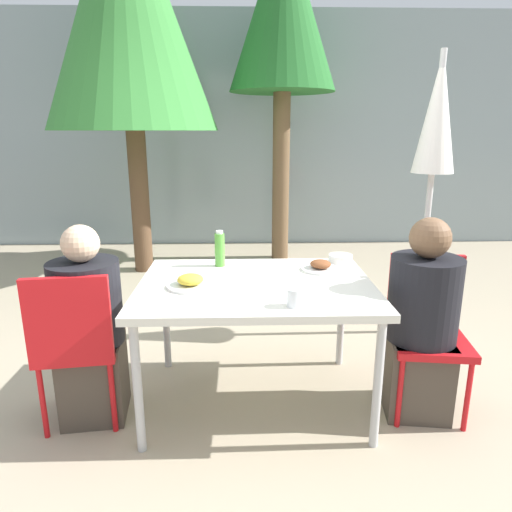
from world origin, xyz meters
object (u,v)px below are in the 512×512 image
object	(u,v)px
tree_behind_right	(127,6)
closed_umbrella	(435,137)
chair_right	(427,322)
bottle	(220,249)
person_right	(421,326)
drinking_cup	(294,298)
salad_bowl	(340,259)
chair_left	(76,338)
tree_behind_left	(283,12)
person_left	(89,332)

from	to	relation	value
tree_behind_right	closed_umbrella	bearing A→B (deg)	-34.84
chair_right	bottle	bearing A→B (deg)	-10.30
person_right	closed_umbrella	xyz separation A→B (m)	(0.40, 1.02, 0.97)
chair_right	drinking_cup	xyz separation A→B (m)	(-0.77, -0.31, 0.27)
drinking_cup	salad_bowl	distance (m)	0.81
chair_left	closed_umbrella	xyz separation A→B (m)	(2.21, 1.10, 0.98)
bottle	salad_bowl	xyz separation A→B (m)	(0.75, 0.04, -0.08)
person_right	drinking_cup	world-z (taller)	person_right
closed_umbrella	salad_bowl	xyz separation A→B (m)	(-0.75, -0.54, -0.73)
bottle	tree_behind_right	distance (m)	3.12
person_right	salad_bowl	size ratio (longest dim) A/B	7.45
chair_left	person_right	world-z (taller)	person_right
bottle	tree_behind_left	xyz separation A→B (m)	(0.60, 2.76, 1.93)
person_left	salad_bowl	size ratio (longest dim) A/B	7.26
chair_right	closed_umbrella	distance (m)	1.41
chair_right	closed_umbrella	world-z (taller)	closed_umbrella
chair_left	salad_bowl	xyz separation A→B (m)	(1.46, 0.56, 0.25)
chair_right	person_right	distance (m)	0.10
chair_left	salad_bowl	distance (m)	1.58
closed_umbrella	person_left	bearing A→B (deg)	-154.90
person_left	drinking_cup	distance (m)	1.11
closed_umbrella	salad_bowl	bearing A→B (deg)	-144.09
chair_left	drinking_cup	bearing A→B (deg)	-15.20
drinking_cup	person_left	bearing A→B (deg)	166.90
chair_right	closed_umbrella	bearing A→B (deg)	-102.18
person_left	person_right	distance (m)	1.77
closed_umbrella	tree_behind_left	xyz separation A→B (m)	(-0.90, 2.18, 1.28)
bottle	person_left	bearing A→B (deg)	-147.21
salad_bowl	person_left	bearing A→B (deg)	-161.53
tree_behind_left	salad_bowl	bearing A→B (deg)	-86.84
chair_left	tree_behind_right	size ratio (longest dim) A/B	0.22
person_left	chair_left	bearing A→B (deg)	-121.88
tree_behind_right	salad_bowl	bearing A→B (deg)	-52.68
bottle	tree_behind_right	world-z (taller)	tree_behind_right
person_right	tree_behind_right	world-z (taller)	tree_behind_right
bottle	drinking_cup	distance (m)	0.78
person_right	drinking_cup	distance (m)	0.80
person_right	bottle	distance (m)	1.22
chair_left	person_left	bearing A→B (deg)	58.12
tree_behind_right	chair_right	bearing A→B (deg)	-51.44
person_right	tree_behind_right	xyz separation A→B (m)	(-2.07, 2.74, 2.19)
bottle	tree_behind_left	size ratio (longest dim) A/B	0.06
chair_right	tree_behind_right	distance (m)	4.06
person_right	tree_behind_right	size ratio (longest dim) A/B	0.28
person_left	bottle	distance (m)	0.87
chair_left	chair_right	bearing A→B (deg)	-2.32
person_right	chair_left	bearing A→B (deg)	9.92
salad_bowl	bottle	bearing A→B (deg)	-176.89
person_right	tree_behind_right	bearing A→B (deg)	-45.49
chair_left	closed_umbrella	distance (m)	2.65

